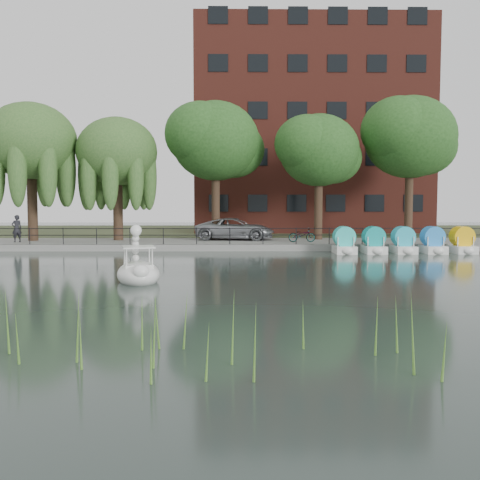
{
  "coord_description": "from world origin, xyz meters",
  "views": [
    {
      "loc": [
        0.22,
        -18.82,
        2.9
      ],
      "look_at": [
        0.5,
        4.0,
        1.3
      ],
      "focal_mm": 40.0,
      "sensor_mm": 36.0,
      "label": 1
    }
  ],
  "objects_px": {
    "bicycle": "(302,234)",
    "pedestrian": "(17,227)",
    "minivan": "(235,227)",
    "swan_boat": "(138,269)"
  },
  "relations": [
    {
      "from": "bicycle",
      "to": "pedestrian",
      "type": "distance_m",
      "value": 18.07
    },
    {
      "from": "minivan",
      "to": "swan_boat",
      "type": "relative_size",
      "value": 2.21
    },
    {
      "from": "pedestrian",
      "to": "swan_boat",
      "type": "distance_m",
      "value": 17.66
    },
    {
      "from": "bicycle",
      "to": "swan_boat",
      "type": "distance_m",
      "value": 16.35
    },
    {
      "from": "minivan",
      "to": "swan_boat",
      "type": "distance_m",
      "value": 16.78
    },
    {
      "from": "minivan",
      "to": "pedestrian",
      "type": "distance_m",
      "value": 13.95
    },
    {
      "from": "swan_boat",
      "to": "bicycle",
      "type": "bearing_deg",
      "value": 46.37
    },
    {
      "from": "bicycle",
      "to": "minivan",
      "type": "bearing_deg",
      "value": 61.21
    },
    {
      "from": "pedestrian",
      "to": "swan_boat",
      "type": "relative_size",
      "value": 0.72
    },
    {
      "from": "pedestrian",
      "to": "minivan",
      "type": "bearing_deg",
      "value": 146.48
    }
  ]
}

